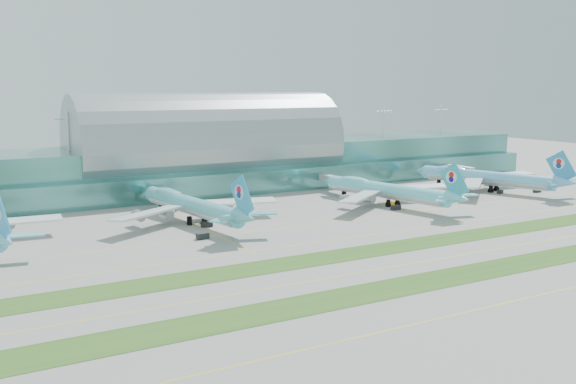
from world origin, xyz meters
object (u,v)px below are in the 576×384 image
airliner_b (191,204)px  airliner_d (485,177)px  terminal (208,157)px  airliner_c (385,189)px

airliner_b → airliner_d: 138.11m
terminal → airliner_c: bearing=-57.8°
airliner_d → terminal: bearing=128.7°
airliner_b → airliner_c: airliner_b is taller
airliner_b → airliner_c: size_ratio=1.02×
terminal → airliner_b: 73.07m
terminal → airliner_b: size_ratio=4.72×
terminal → airliner_d: size_ratio=4.77×
terminal → airliner_b: bearing=-117.2°
terminal → airliner_d: (104.94, -66.22, -7.98)m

